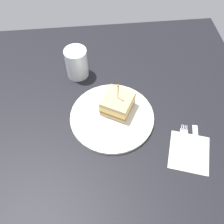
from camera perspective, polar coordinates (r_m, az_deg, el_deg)
name	(u,v)px	position (r cm, az deg, el deg)	size (l,w,h in cm)	color
ground_plane	(112,120)	(79.95, 0.00, -1.69)	(91.73, 91.73, 2.00)	black
plate	(112,117)	(78.70, 0.00, -1.07)	(25.11, 25.11, 1.03)	silver
sandwich_half_center	(118,104)	(77.69, 1.24, 1.84)	(11.38, 11.25, 10.98)	tan
drink_glass	(77,64)	(88.31, -7.65, 10.24)	(7.26, 7.26, 10.25)	#B74C33
napkin	(189,152)	(76.17, 16.43, -8.37)	(11.95, 10.76, 0.15)	beige
fork	(183,139)	(77.76, 15.19, -5.61)	(12.21, 5.39, 0.35)	silver
knife	(196,142)	(78.21, 17.81, -6.24)	(13.18, 4.02, 0.35)	silver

